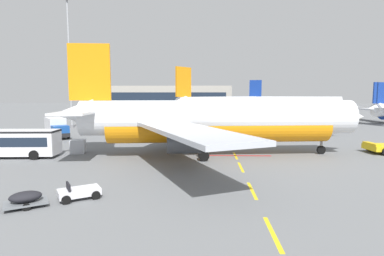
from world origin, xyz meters
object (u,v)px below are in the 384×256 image
airliner_foreground (214,121)px  fuel_service_truck (314,125)px  apron_shuttle_bus (1,142)px  ground_power_truck (56,127)px  airliner_far_center (293,103)px  apron_light_mast_near (69,48)px  airliner_mid_left (221,106)px  baggage_train (26,199)px  uld_cargo_container (78,147)px

airliner_foreground → fuel_service_truck: airliner_foreground is taller
apron_shuttle_bus → ground_power_truck: size_ratio=1.74×
airliner_far_center → apron_shuttle_bus: airliner_far_center is taller
ground_power_truck → apron_light_mast_near: 21.53m
airliner_far_center → apron_shuttle_bus: size_ratio=2.81×
fuel_service_truck → apron_light_mast_near: bearing=169.7°
airliner_far_center → airliner_foreground: bearing=-111.3°
apron_shuttle_bus → fuel_service_truck: fuel_service_truck is taller
airliner_foreground → airliner_mid_left: (2.84, 41.49, 0.12)m
airliner_mid_left → fuel_service_truck: 26.33m
airliner_mid_left → fuel_service_truck: bearing=-54.9°
airliner_mid_left → fuel_service_truck: (15.09, -21.44, -2.42)m
fuel_service_truck → baggage_train: bearing=-129.0°
airliner_foreground → airliner_mid_left: airliner_mid_left is taller
airliner_foreground → apron_shuttle_bus: bearing=-174.8°
airliner_far_center → ground_power_truck: 84.32m
airliner_foreground → apron_shuttle_bus: size_ratio=2.86×
uld_cargo_container → airliner_foreground: bearing=-2.1°
ground_power_truck → apron_light_mast_near: (-4.17, 15.14, 14.72)m
apron_shuttle_bus → airliner_mid_left: bearing=59.2°
airliner_mid_left → baggage_train: size_ratio=4.01×
airliner_foreground → fuel_service_truck: size_ratio=4.99×
airliner_far_center → airliner_mid_left: bearing=-127.3°
ground_power_truck → apron_light_mast_near: apron_light_mast_near is taller
apron_shuttle_bus → baggage_train: (11.35, -14.52, -1.23)m
airliner_foreground → apron_light_mast_near: bearing=135.3°
apron_shuttle_bus → fuel_service_truck: (41.05, 22.15, -0.10)m
fuel_service_truck → uld_cargo_container: bearing=-150.0°
fuel_service_truck → airliner_mid_left: bearing=125.1°
airliner_foreground → fuel_service_truck: 27.00m
airliner_mid_left → apron_light_mast_near: 36.36m
apron_shuttle_bus → apron_light_mast_near: 34.46m
fuel_service_truck → uld_cargo_container: fuel_service_truck is taller
baggage_train → apron_light_mast_near: size_ratio=0.30×
uld_cargo_container → apron_light_mast_near: apron_light_mast_near is taller
uld_cargo_container → ground_power_truck: bearing=124.6°
baggage_train → airliner_mid_left: bearing=75.9°
ground_power_truck → airliner_foreground: bearing=-28.6°
airliner_mid_left → airliner_far_center: (27.39, 35.90, -0.12)m
airliner_foreground → uld_cargo_container: bearing=177.9°
fuel_service_truck → apron_shuttle_bus: bearing=-151.6°
baggage_train → apron_light_mast_near: 50.84m
baggage_train → uld_cargo_container: (-4.02, 17.20, 0.28)m
airliner_mid_left → baggage_train: (-14.62, -58.11, -3.54)m
airliner_foreground → uld_cargo_container: 16.11m
airliner_far_center → baggage_train: (-42.00, -94.01, -3.42)m
airliner_far_center → ground_power_truck: (-54.90, -63.96, -2.30)m
apron_light_mast_near → ground_power_truck: bearing=-74.6°
ground_power_truck → fuel_service_truck: bearing=8.8°
fuel_service_truck → baggage_train: fuel_service_truck is taller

